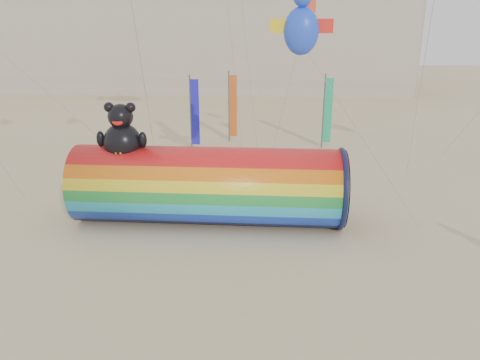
{
  "coord_description": "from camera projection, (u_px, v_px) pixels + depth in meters",
  "views": [
    {
      "loc": [
        1.83,
        -16.78,
        8.74
      ],
      "look_at": [
        0.5,
        1.5,
        2.4
      ],
      "focal_mm": 35.0,
      "sensor_mm": 36.0,
      "label": 1
    }
  ],
  "objects": [
    {
      "name": "windsock_assembly",
      "position": [
        208.0,
        184.0,
        20.73
      ],
      "size": [
        11.85,
        3.61,
        5.46
      ],
      "color": "red",
      "rests_on": "ground"
    },
    {
      "name": "hotel_building",
      "position": [
        168.0,
        5.0,
        59.55
      ],
      "size": [
        60.4,
        15.4,
        20.6
      ],
      "color": "#B7AD99",
      "rests_on": "ground"
    },
    {
      "name": "ground",
      "position": [
        225.0,
        248.0,
        18.8
      ],
      "size": [
        160.0,
        160.0,
        0.0
      ],
      "primitive_type": "plane",
      "color": "#CCB58C",
      "rests_on": "ground"
    },
    {
      "name": "festival_banners",
      "position": [
        251.0,
        110.0,
        32.97
      ],
      "size": [
        9.79,
        2.72,
        5.2
      ],
      "color": "#59595E",
      "rests_on": "ground"
    }
  ]
}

